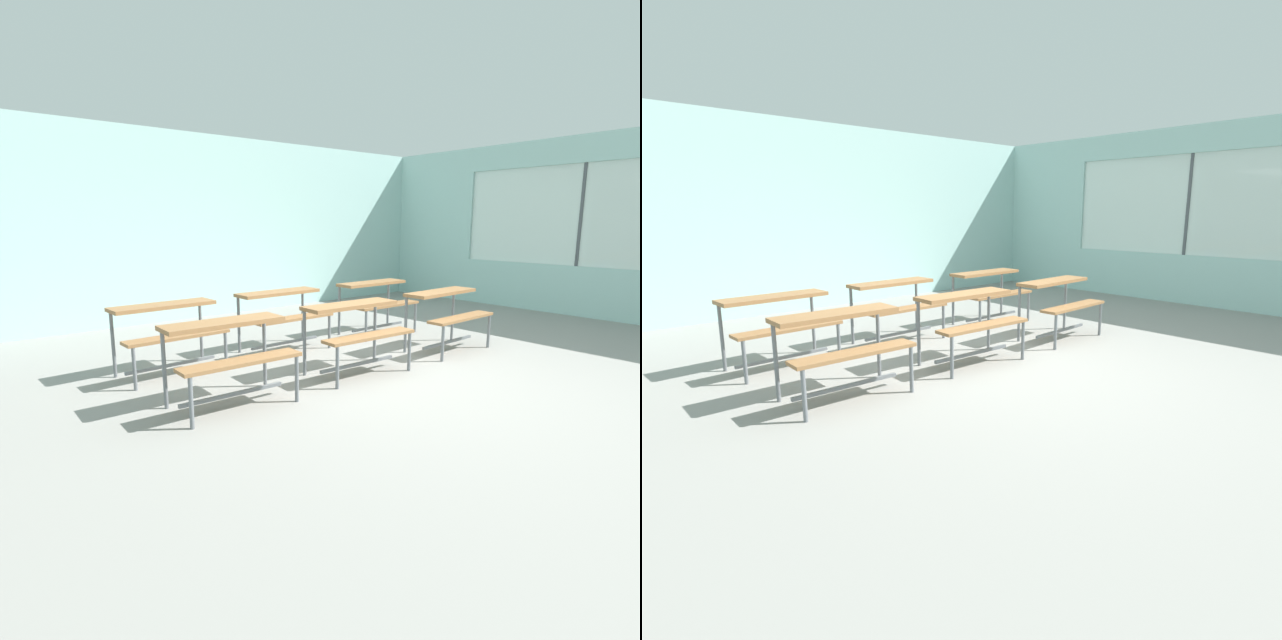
% 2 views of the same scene
% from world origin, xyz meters
% --- Properties ---
extents(ground, '(10.00, 9.00, 0.05)m').
position_xyz_m(ground, '(0.00, 0.00, -0.03)').
color(ground, gray).
extents(wall_back, '(10.00, 0.12, 3.00)m').
position_xyz_m(wall_back, '(0.00, 4.50, 1.50)').
color(wall_back, '#A8D1CC').
rests_on(wall_back, ground).
extents(wall_right, '(0.12, 9.00, 3.00)m').
position_xyz_m(wall_right, '(5.00, -0.13, 1.45)').
color(wall_right, '#A8D1CC').
rests_on(wall_right, ground).
extents(desk_bench_r0c0, '(1.12, 0.63, 0.74)m').
position_xyz_m(desk_bench_r0c0, '(-1.73, 0.46, 0.56)').
color(desk_bench_r0c0, olive).
rests_on(desk_bench_r0c0, ground).
extents(desk_bench_r0c1, '(1.13, 0.64, 0.74)m').
position_xyz_m(desk_bench_r0c1, '(-0.22, 0.45, 0.56)').
color(desk_bench_r0c1, olive).
rests_on(desk_bench_r0c1, ground).
extents(desk_bench_r0c2, '(1.12, 0.63, 0.74)m').
position_xyz_m(desk_bench_r0c2, '(1.34, 0.44, 0.56)').
color(desk_bench_r0c2, olive).
rests_on(desk_bench_r0c2, ground).
extents(desk_bench_r1c0, '(1.12, 0.62, 0.74)m').
position_xyz_m(desk_bench_r1c0, '(-1.77, 1.68, 0.56)').
color(desk_bench_r1c0, olive).
rests_on(desk_bench_r1c0, ground).
extents(desk_bench_r1c1, '(1.11, 0.60, 0.74)m').
position_xyz_m(desk_bench_r1c1, '(-0.26, 1.73, 0.56)').
color(desk_bench_r1c1, olive).
rests_on(desk_bench_r1c1, ground).
extents(desk_bench_r1c2, '(1.11, 0.60, 0.74)m').
position_xyz_m(desk_bench_r1c2, '(1.35, 1.67, 0.56)').
color(desk_bench_r1c2, olive).
rests_on(desk_bench_r1c2, ground).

